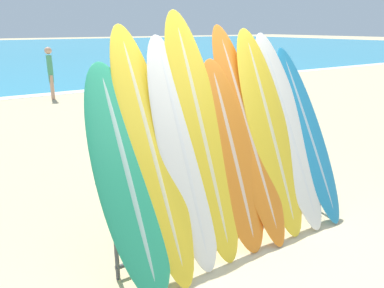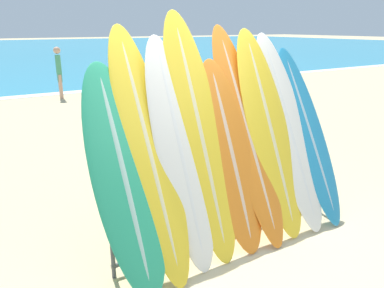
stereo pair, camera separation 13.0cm
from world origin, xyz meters
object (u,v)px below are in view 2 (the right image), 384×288
Objects in this scene: surfboard_slot_1 at (148,150)px; surfboard_slot_4 at (231,154)px; surfboard_slot_5 at (247,132)px; surfboard_slot_6 at (269,131)px; surfboard_rack at (230,199)px; surfboard_slot_7 at (289,129)px; surfboard_slot_8 at (309,134)px; surfboard_slot_2 at (179,151)px; surfboard_slot_0 at (123,175)px; surfboard_slot_3 at (199,134)px; person_near_water at (138,87)px; person_mid_beach at (59,71)px.

surfboard_slot_4 is at bearing -7.16° from surfboard_slot_1.
surfboard_slot_5 is 0.29m from surfboard_slot_6.
surfboard_slot_4 is 0.85× the size of surfboard_slot_5.
surfboard_slot_7 is (0.91, 0.10, 0.63)m from surfboard_rack.
surfboard_slot_8 is at bearing -4.78° from surfboard_slot_5.
surfboard_slot_5 reaches higher than surfboard_slot_2.
surfboard_rack is 1.25× the size of surfboard_slot_2.
surfboard_slot_3 is at bearing 5.63° from surfboard_slot_0.
surfboard_slot_0 is at bearing -179.74° from surfboard_slot_8.
person_near_water is (1.13, 4.99, -0.04)m from surfboard_slot_4.
person_near_water is at bearing 87.46° from surfboard_slot_7.
surfboard_slot_1 is 2.12m from surfboard_slot_8.
surfboard_slot_7 is at bearing 4.84° from surfboard_slot_4.
surfboard_slot_7 is 1.34× the size of person_mid_beach.
surfboard_slot_3 is at bearing 177.23° from surfboard_slot_8.
surfboard_slot_6 is at bearing 9.13° from surfboard_rack.
surfboard_slot_2 is at bearing 174.50° from person_near_water.
surfboard_slot_7 is at bearing -168.87° from person_near_water.
surfboard_slot_4 is 0.92m from surfboard_slot_7.
surfboard_slot_0 is at bearing -178.49° from surfboard_slot_6.
surfboard_slot_8 reaches higher than person_near_water.
surfboard_slot_6 is 1.02× the size of surfboard_slot_7.
surfboard_slot_7 is 0.32m from surfboard_slot_8.
surfboard_slot_4 is (0.32, -0.11, -0.25)m from surfboard_slot_3.
surfboard_slot_6 is 0.32m from surfboard_slot_7.
surfboard_slot_8 is 9.67m from person_mid_beach.
surfboard_slot_5 is 1.14× the size of surfboard_slot_8.
surfboard_slot_3 is 1.08× the size of surfboard_slot_6.
surfboard_slot_1 reaches higher than surfboard_slot_7.
surfboard_slot_3 reaches higher than surfboard_slot_5.
surfboard_slot_4 is 0.62m from surfboard_slot_6.
surfboard_rack is 1.19× the size of surfboard_slot_1.
surfboard_rack is 0.86m from surfboard_slot_2.
surfboard_slot_2 reaches higher than surfboard_rack.
surfboard_slot_7 is at bearing 1.32° from surfboard_slot_6.
surfboard_rack is 1.41× the size of surfboard_slot_4.
surfboard_slot_3 is 5.10m from person_near_water.
surfboard_slot_6 is at bearing 0.67° from surfboard_slot_2.
surfboard_slot_0 is 1.20× the size of person_mid_beach.
surfboard_slot_6 is (0.29, -0.04, -0.02)m from surfboard_slot_5.
surfboard_slot_3 is 1.06× the size of surfboard_slot_5.
surfboard_slot_6 is at bearing -7.86° from surfboard_slot_5.
surfboard_slot_3 reaches higher than person_near_water.
surfboard_slot_8 is (0.31, -0.04, -0.09)m from surfboard_slot_7.
surfboard_slot_0 is 5.48m from person_near_water.
surfboard_slot_5 is at bearing 7.46° from person_mid_beach.
surfboard_slot_7 is at bearing 1.48° from surfboard_slot_0.
surfboard_slot_1 is 1.34× the size of person_near_water.
surfboard_slot_2 is 1.50m from surfboard_slot_7.
person_near_water is at bearing 65.02° from surfboard_slot_0.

